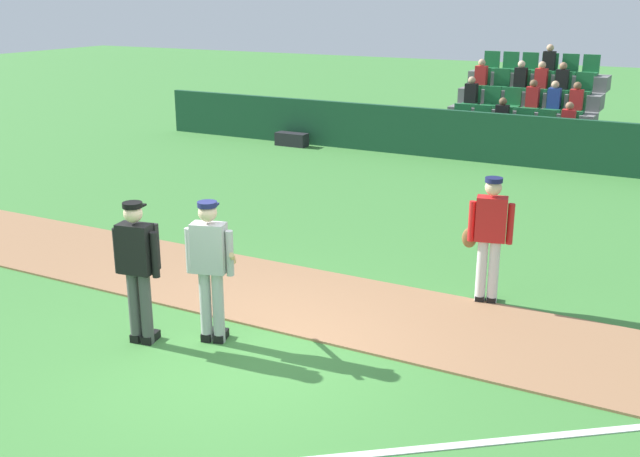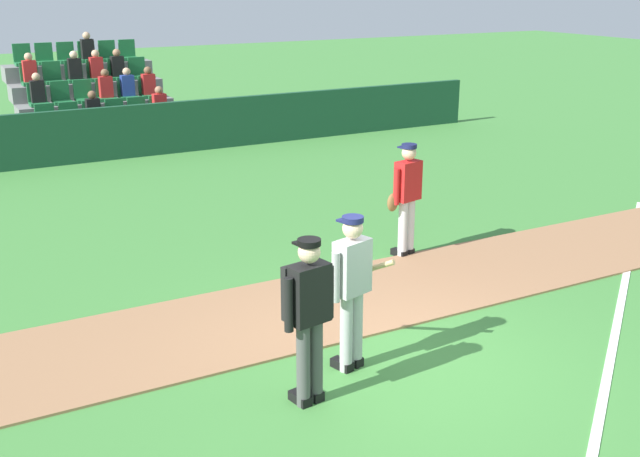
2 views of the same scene
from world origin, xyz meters
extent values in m
plane|color=#42843A|center=(0.00, 0.00, 0.00)|extent=(80.00, 80.00, 0.00)
cube|color=#9E704C|center=(0.00, 1.80, 0.01)|extent=(28.00, 2.15, 0.03)
cube|color=white|center=(3.00, -0.50, 0.01)|extent=(9.59, 7.38, 0.01)
cube|color=#19472D|center=(0.00, 11.63, 0.62)|extent=(20.00, 0.16, 1.24)
cube|color=slate|center=(0.00, 13.93, 0.15)|extent=(3.90, 3.80, 0.30)
cube|color=slate|center=(0.00, 12.65, 0.50)|extent=(3.80, 0.85, 0.40)
cube|color=#1E6B38|center=(-1.38, 12.55, 0.75)|extent=(0.44, 0.40, 0.08)
cube|color=#1E6B38|center=(-1.38, 12.77, 1.00)|extent=(0.44, 0.08, 0.50)
cube|color=#1E6B38|center=(-0.83, 12.55, 0.75)|extent=(0.44, 0.40, 0.08)
cube|color=#1E6B38|center=(-0.83, 12.77, 1.00)|extent=(0.44, 0.08, 0.50)
cube|color=#1E6B38|center=(-0.28, 12.55, 0.75)|extent=(0.44, 0.40, 0.08)
cube|color=#1E6B38|center=(-0.28, 12.77, 1.00)|extent=(0.44, 0.08, 0.50)
cube|color=black|center=(-0.28, 12.60, 1.05)|extent=(0.32, 0.22, 0.52)
sphere|color=brown|center=(-0.28, 12.60, 1.40)|extent=(0.20, 0.20, 0.20)
cube|color=#1E6B38|center=(0.28, 12.55, 0.75)|extent=(0.44, 0.40, 0.08)
cube|color=#1E6B38|center=(0.28, 12.77, 1.00)|extent=(0.44, 0.08, 0.50)
cube|color=#1E6B38|center=(0.82, 12.55, 0.75)|extent=(0.44, 0.40, 0.08)
cube|color=#1E6B38|center=(0.82, 12.77, 1.00)|extent=(0.44, 0.08, 0.50)
cube|color=#1E6B38|center=(1.38, 12.55, 0.75)|extent=(0.44, 0.40, 0.08)
cube|color=#1E6B38|center=(1.38, 12.77, 1.00)|extent=(0.44, 0.08, 0.50)
cube|color=red|center=(1.38, 12.60, 1.05)|extent=(0.32, 0.22, 0.52)
sphere|color=#9E7051|center=(1.38, 12.60, 1.40)|extent=(0.20, 0.20, 0.20)
cube|color=slate|center=(0.00, 13.50, 0.90)|extent=(3.80, 0.85, 0.40)
cube|color=#1E6B38|center=(-1.38, 13.40, 1.15)|extent=(0.44, 0.40, 0.08)
cube|color=#1E6B38|center=(-1.38, 13.62, 1.40)|extent=(0.44, 0.08, 0.50)
cube|color=black|center=(-1.38, 13.45, 1.45)|extent=(0.32, 0.22, 0.52)
sphere|color=tan|center=(-1.38, 13.45, 1.80)|extent=(0.20, 0.20, 0.20)
cube|color=#1E6B38|center=(-0.83, 13.40, 1.15)|extent=(0.44, 0.40, 0.08)
cube|color=#1E6B38|center=(-0.83, 13.62, 1.40)|extent=(0.44, 0.08, 0.50)
cube|color=#1E6B38|center=(-0.28, 13.40, 1.15)|extent=(0.44, 0.40, 0.08)
cube|color=#1E6B38|center=(-0.28, 13.62, 1.40)|extent=(0.44, 0.08, 0.50)
cube|color=#1E6B38|center=(0.28, 13.40, 1.15)|extent=(0.44, 0.40, 0.08)
cube|color=#1E6B38|center=(0.28, 13.62, 1.40)|extent=(0.44, 0.08, 0.50)
cube|color=red|center=(0.28, 13.45, 1.45)|extent=(0.32, 0.22, 0.52)
sphere|color=brown|center=(0.28, 13.45, 1.80)|extent=(0.20, 0.20, 0.20)
cube|color=#1E6B38|center=(0.82, 13.40, 1.15)|extent=(0.44, 0.40, 0.08)
cube|color=#1E6B38|center=(0.82, 13.62, 1.40)|extent=(0.44, 0.08, 0.50)
cube|color=#263F99|center=(0.82, 13.45, 1.45)|extent=(0.32, 0.22, 0.52)
sphere|color=tan|center=(0.82, 13.45, 1.80)|extent=(0.20, 0.20, 0.20)
cube|color=#1E6B38|center=(1.38, 13.40, 1.15)|extent=(0.44, 0.40, 0.08)
cube|color=#1E6B38|center=(1.38, 13.62, 1.40)|extent=(0.44, 0.08, 0.50)
cube|color=red|center=(1.38, 13.45, 1.45)|extent=(0.32, 0.22, 0.52)
sphere|color=brown|center=(1.38, 13.45, 1.80)|extent=(0.20, 0.20, 0.20)
cube|color=slate|center=(0.00, 14.35, 1.30)|extent=(3.80, 0.85, 0.40)
cube|color=#1E6B38|center=(-1.38, 14.25, 1.55)|extent=(0.44, 0.40, 0.08)
cube|color=#1E6B38|center=(-1.38, 14.47, 1.80)|extent=(0.44, 0.08, 0.50)
cube|color=red|center=(-1.38, 14.30, 1.85)|extent=(0.32, 0.22, 0.52)
sphere|color=tan|center=(-1.38, 14.30, 2.20)|extent=(0.20, 0.20, 0.20)
cube|color=#1E6B38|center=(-0.83, 14.25, 1.55)|extent=(0.44, 0.40, 0.08)
cube|color=#1E6B38|center=(-0.83, 14.47, 1.80)|extent=(0.44, 0.08, 0.50)
cube|color=#1E6B38|center=(-0.28, 14.25, 1.55)|extent=(0.44, 0.40, 0.08)
cube|color=#1E6B38|center=(-0.28, 14.47, 1.80)|extent=(0.44, 0.08, 0.50)
cube|color=black|center=(-0.28, 14.30, 1.85)|extent=(0.32, 0.22, 0.52)
sphere|color=beige|center=(-0.28, 14.30, 2.20)|extent=(0.20, 0.20, 0.20)
cube|color=#1E6B38|center=(0.28, 14.25, 1.55)|extent=(0.44, 0.40, 0.08)
cube|color=#1E6B38|center=(0.28, 14.47, 1.80)|extent=(0.44, 0.08, 0.50)
cube|color=red|center=(0.28, 14.30, 1.85)|extent=(0.32, 0.22, 0.52)
sphere|color=tan|center=(0.28, 14.30, 2.20)|extent=(0.20, 0.20, 0.20)
cube|color=#1E6B38|center=(0.82, 14.25, 1.55)|extent=(0.44, 0.40, 0.08)
cube|color=#1E6B38|center=(0.82, 14.47, 1.80)|extent=(0.44, 0.08, 0.50)
cube|color=black|center=(0.82, 14.30, 1.85)|extent=(0.32, 0.22, 0.52)
sphere|color=#9E7051|center=(0.82, 14.30, 2.20)|extent=(0.20, 0.20, 0.20)
cube|color=#1E6B38|center=(1.38, 14.25, 1.55)|extent=(0.44, 0.40, 0.08)
cube|color=#1E6B38|center=(1.38, 14.47, 1.80)|extent=(0.44, 0.08, 0.50)
cube|color=slate|center=(0.00, 15.20, 1.70)|extent=(3.80, 0.85, 0.40)
cube|color=#1E6B38|center=(-1.38, 15.10, 1.95)|extent=(0.44, 0.40, 0.08)
cube|color=#1E6B38|center=(-1.38, 15.32, 2.20)|extent=(0.44, 0.08, 0.50)
cube|color=#1E6B38|center=(-0.83, 15.10, 1.95)|extent=(0.44, 0.40, 0.08)
cube|color=#1E6B38|center=(-0.83, 15.32, 2.20)|extent=(0.44, 0.08, 0.50)
cube|color=#1E6B38|center=(-0.28, 15.10, 1.95)|extent=(0.44, 0.40, 0.08)
cube|color=#1E6B38|center=(-0.28, 15.32, 2.20)|extent=(0.44, 0.08, 0.50)
cube|color=#1E6B38|center=(0.28, 15.10, 1.95)|extent=(0.44, 0.40, 0.08)
cube|color=#1E6B38|center=(0.28, 15.32, 2.20)|extent=(0.44, 0.08, 0.50)
cube|color=black|center=(0.28, 15.15, 2.25)|extent=(0.32, 0.22, 0.52)
sphere|color=tan|center=(0.28, 15.15, 2.60)|extent=(0.20, 0.20, 0.20)
cube|color=#1E6B38|center=(0.82, 15.10, 1.95)|extent=(0.44, 0.40, 0.08)
cube|color=#1E6B38|center=(0.82, 15.32, 2.20)|extent=(0.44, 0.08, 0.50)
cube|color=#1E6B38|center=(1.38, 15.10, 1.95)|extent=(0.44, 0.40, 0.08)
cube|color=#1E6B38|center=(1.38, 15.32, 2.20)|extent=(0.44, 0.08, 0.50)
cylinder|color=#B2B2B2|center=(-0.50, 0.15, 0.45)|extent=(0.14, 0.14, 0.90)
cylinder|color=#B2B2B2|center=(-0.35, 0.19, 0.45)|extent=(0.14, 0.14, 0.90)
cube|color=black|center=(-0.52, 0.20, 0.05)|extent=(0.19, 0.28, 0.10)
cube|color=black|center=(-0.37, 0.25, 0.05)|extent=(0.19, 0.28, 0.10)
cube|color=#B2B2B2|center=(-0.43, 0.17, 1.20)|extent=(0.45, 0.32, 0.60)
cylinder|color=#B2B2B2|center=(-0.67, 0.10, 1.15)|extent=(0.09, 0.09, 0.55)
cylinder|color=#B2B2B2|center=(-0.19, 0.24, 1.15)|extent=(0.09, 0.09, 0.55)
sphere|color=beige|center=(-0.43, 0.17, 1.63)|extent=(0.22, 0.22, 0.22)
cylinder|color=#191E4C|center=(-0.43, 0.17, 1.73)|extent=(0.23, 0.23, 0.06)
cube|color=#191E4C|center=(-0.45, 0.27, 1.70)|extent=(0.21, 0.17, 0.02)
cylinder|color=tan|center=(-0.21, 0.33, 1.05)|extent=(0.49, 0.70, 0.41)
cylinder|color=#4C4C4C|center=(-1.24, -0.27, 0.45)|extent=(0.14, 0.14, 0.90)
cylinder|color=#4C4C4C|center=(-1.09, -0.25, 0.45)|extent=(0.14, 0.14, 0.90)
cube|color=black|center=(-1.25, -0.21, 0.05)|extent=(0.16, 0.28, 0.10)
cube|color=black|center=(-1.10, -0.19, 0.05)|extent=(0.16, 0.28, 0.10)
cube|color=black|center=(-1.17, -0.26, 1.20)|extent=(0.43, 0.29, 0.60)
cylinder|color=black|center=(-1.41, -0.30, 1.15)|extent=(0.09, 0.09, 0.55)
cylinder|color=black|center=(-0.92, -0.22, 1.15)|extent=(0.09, 0.09, 0.55)
sphere|color=beige|center=(-1.17, -0.26, 1.63)|extent=(0.22, 0.22, 0.22)
cylinder|color=black|center=(-1.17, -0.26, 1.73)|extent=(0.23, 0.23, 0.06)
cube|color=black|center=(-1.18, -0.16, 1.70)|extent=(0.20, 0.15, 0.02)
cube|color=black|center=(-1.19, -0.13, 1.20)|extent=(0.45, 0.15, 0.56)
cylinder|color=silver|center=(2.09, 2.86, 0.45)|extent=(0.14, 0.14, 0.90)
cylinder|color=silver|center=(2.24, 2.89, 0.45)|extent=(0.14, 0.14, 0.90)
cube|color=black|center=(2.07, 2.92, 0.05)|extent=(0.18, 0.28, 0.10)
cube|color=black|center=(2.23, 2.95, 0.05)|extent=(0.18, 0.28, 0.10)
cube|color=red|center=(2.17, 2.88, 1.20)|extent=(0.44, 0.30, 0.60)
cylinder|color=red|center=(1.92, 2.82, 1.15)|extent=(0.09, 0.09, 0.55)
cylinder|color=red|center=(2.41, 2.93, 1.15)|extent=(0.09, 0.09, 0.55)
sphere|color=beige|center=(2.17, 2.88, 1.63)|extent=(0.22, 0.22, 0.22)
cylinder|color=#191E4C|center=(2.17, 2.88, 1.73)|extent=(0.23, 0.23, 0.06)
cube|color=#191E4C|center=(2.14, 2.97, 1.70)|extent=(0.20, 0.16, 0.02)
ellipsoid|color=brown|center=(1.89, 2.86, 0.90)|extent=(0.22, 0.16, 0.28)
camera|label=1|loc=(4.61, -6.54, 4.05)|focal=42.08mm
camera|label=2|loc=(-4.41, -6.43, 4.15)|focal=43.65mm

